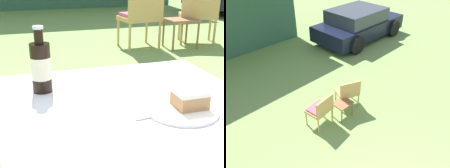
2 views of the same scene
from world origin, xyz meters
The scene contains 7 objects.
wicker_chair_cushioned centered at (1.43, 3.37, 0.48)m, with size 0.59×0.50×0.83m.
wicker_chair_plain centered at (2.36, 3.36, 0.49)m, with size 0.67×0.62×0.83m.
garden_side_table centered at (1.99, 3.21, 0.36)m, with size 0.44×0.38×0.42m.
patio_table centered at (0.00, 0.00, 0.64)m, with size 0.93×0.89×0.70m.
cake_on_plate centered at (0.19, -0.06, 0.72)m, with size 0.23×0.23×0.07m.
cola_bottle_near centered at (-0.22, 0.23, 0.79)m, with size 0.07×0.07×0.24m.
fork centered at (0.11, -0.08, 0.70)m, with size 0.19×0.03×0.01m.
Camera 1 is at (-0.29, -0.84, 1.12)m, focal length 50.00 mm.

